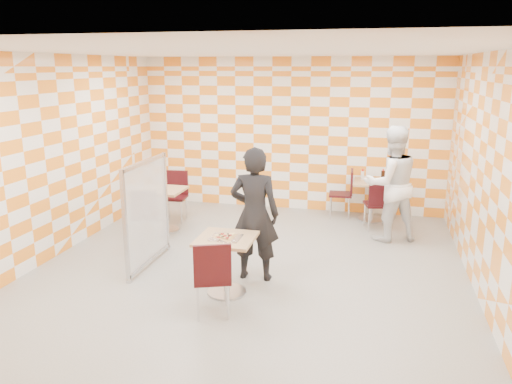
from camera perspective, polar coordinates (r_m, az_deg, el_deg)
room_shell at (r=7.07m, az=-0.13°, el=3.46°), size 7.00×7.00×7.00m
main_table at (r=6.32m, az=-3.42°, el=-7.26°), size 0.70×0.70×0.75m
second_table at (r=9.52m, az=13.16°, el=-0.22°), size 0.70×0.70×0.75m
empty_table at (r=8.84m, az=-10.50°, el=-1.19°), size 0.70×0.70×0.75m
chair_main_front at (r=5.72m, az=-5.02°, el=-9.26°), size 0.55×0.55×0.92m
chair_second_front at (r=8.94m, az=13.86°, el=-0.97°), size 0.52×0.52×0.92m
chair_second_side at (r=9.60m, az=10.20°, el=0.26°), size 0.45×0.44×0.92m
chair_empty_near at (r=8.21m, az=-12.55°, el=-2.23°), size 0.51×0.52×0.92m
chair_empty_far at (r=9.43m, az=-9.15°, el=0.06°), size 0.46×0.47×0.92m
partition at (r=7.27m, az=-12.33°, el=-2.33°), size 0.08×1.38×1.55m
man_dark at (r=6.63m, az=-0.17°, el=-2.57°), size 0.68×0.46×1.81m
man_white at (r=8.44m, az=15.18°, el=0.90°), size 1.13×1.02×1.90m
pizza_on_foil at (r=6.21m, az=-3.49°, el=-5.09°), size 0.40×0.40×0.04m
sport_bottle at (r=9.56m, az=12.07°, el=1.93°), size 0.06×0.06×0.20m
soda_bottle at (r=9.48m, az=14.30°, el=1.79°), size 0.07×0.07×0.23m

